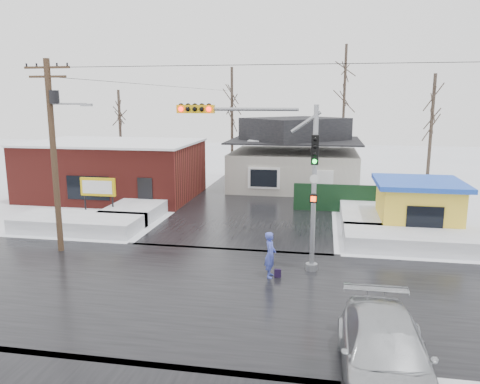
% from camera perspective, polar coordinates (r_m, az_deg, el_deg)
% --- Properties ---
extents(ground, '(120.00, 120.00, 0.00)m').
position_cam_1_polar(ground, '(18.30, -4.51, -11.99)').
color(ground, white).
rests_on(ground, ground).
extents(road_ns, '(10.00, 120.00, 0.02)m').
position_cam_1_polar(road_ns, '(18.29, -4.51, -11.96)').
color(road_ns, black).
rests_on(road_ns, ground).
extents(road_ew, '(120.00, 10.00, 0.02)m').
position_cam_1_polar(road_ew, '(18.29, -4.51, -11.96)').
color(road_ew, black).
rests_on(road_ew, ground).
extents(snowbank_nw, '(7.00, 3.00, 0.80)m').
position_cam_1_polar(snowbank_nw, '(27.66, -19.08, -3.61)').
color(snowbank_nw, white).
rests_on(snowbank_nw, ground).
extents(snowbank_ne, '(7.00, 3.00, 0.80)m').
position_cam_1_polar(snowbank_ne, '(24.66, 20.74, -5.51)').
color(snowbank_ne, white).
rests_on(snowbank_ne, ground).
extents(snowbank_nside_w, '(3.00, 8.00, 0.80)m').
position_cam_1_polar(snowbank_nside_w, '(31.19, -11.41, -1.55)').
color(snowbank_nside_w, white).
rests_on(snowbank_nside_w, ground).
extents(snowbank_nside_e, '(3.00, 8.00, 0.80)m').
position_cam_1_polar(snowbank_nside_e, '(29.17, 15.14, -2.62)').
color(snowbank_nside_e, white).
rests_on(snowbank_nside_e, ground).
extents(traffic_signal, '(6.05, 0.68, 7.00)m').
position_cam_1_polar(traffic_signal, '(19.48, 4.46, 3.35)').
color(traffic_signal, gray).
rests_on(traffic_signal, ground).
extents(utility_pole, '(3.15, 0.44, 9.00)m').
position_cam_1_polar(utility_pole, '(23.34, -21.69, 5.32)').
color(utility_pole, '#382619').
rests_on(utility_pole, ground).
extents(brick_building, '(12.20, 8.20, 4.12)m').
position_cam_1_polar(brick_building, '(36.07, -15.11, 2.72)').
color(brick_building, maroon).
rests_on(brick_building, ground).
extents(marquee_sign, '(2.20, 0.21, 2.55)m').
position_cam_1_polar(marquee_sign, '(29.47, -16.93, 0.45)').
color(marquee_sign, black).
rests_on(marquee_sign, ground).
extents(house, '(10.40, 8.40, 5.76)m').
position_cam_1_polar(house, '(38.58, 6.67, 4.39)').
color(house, '#B6B0A5').
rests_on(house, ground).
extents(kiosk, '(4.60, 4.60, 2.88)m').
position_cam_1_polar(kiosk, '(27.34, 20.82, -1.60)').
color(kiosk, yellow).
rests_on(kiosk, ground).
extents(fence, '(8.00, 0.12, 1.80)m').
position_cam_1_polar(fence, '(30.96, 13.97, -0.81)').
color(fence, black).
rests_on(fence, ground).
extents(tree_far_left, '(3.00, 3.00, 10.00)m').
position_cam_1_polar(tree_far_left, '(43.06, -1.00, 12.29)').
color(tree_far_left, '#332821').
rests_on(tree_far_left, ground).
extents(tree_far_mid, '(3.00, 3.00, 12.00)m').
position_cam_1_polar(tree_far_mid, '(44.32, 12.72, 14.05)').
color(tree_far_mid, '#332821').
rests_on(tree_far_mid, ground).
extents(tree_far_right, '(3.00, 3.00, 9.00)m').
position_cam_1_polar(tree_far_right, '(37.03, 22.52, 10.37)').
color(tree_far_right, '#332821').
rests_on(tree_far_right, ground).
extents(tree_far_west, '(3.00, 3.00, 8.00)m').
position_cam_1_polar(tree_far_west, '(44.23, -14.52, 9.85)').
color(tree_far_west, '#332821').
rests_on(tree_far_west, ground).
extents(pedestrian, '(0.47, 0.70, 1.91)m').
position_cam_1_polar(pedestrian, '(19.31, 3.71, -7.67)').
color(pedestrian, '#4452BE').
rests_on(pedestrian, ground).
extents(car, '(2.30, 5.63, 1.63)m').
position_cam_1_polar(car, '(13.13, 17.28, -18.47)').
color(car, '#B6B9BE').
rests_on(car, ground).
extents(shopping_bag, '(0.29, 0.13, 0.35)m').
position_cam_1_polar(shopping_bag, '(19.53, 4.60, -9.90)').
color(shopping_bag, black).
rests_on(shopping_bag, ground).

